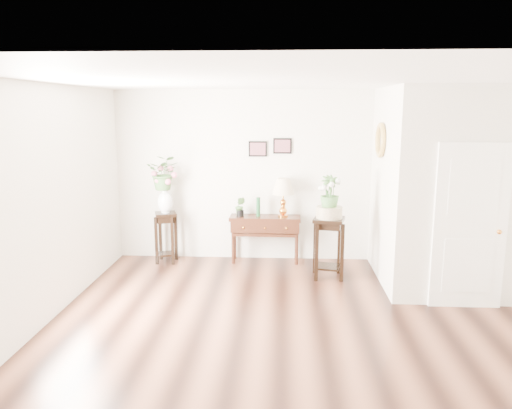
# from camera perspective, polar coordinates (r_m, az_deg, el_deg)

# --- Properties ---
(floor) EXTENTS (6.00, 5.50, 0.02)m
(floor) POSITION_cam_1_polar(r_m,az_deg,el_deg) (5.96, 5.22, -13.94)
(floor) COLOR brown
(floor) RESTS_ON ground
(ceiling) EXTENTS (6.00, 5.50, 0.02)m
(ceiling) POSITION_cam_1_polar(r_m,az_deg,el_deg) (5.42, 5.76, 14.01)
(ceiling) COLOR white
(ceiling) RESTS_ON ground
(wall_back) EXTENTS (6.00, 0.02, 2.80)m
(wall_back) POSITION_cam_1_polar(r_m,az_deg,el_deg) (8.23, 4.75, 3.22)
(wall_back) COLOR silver
(wall_back) RESTS_ON ground
(wall_front) EXTENTS (6.00, 0.02, 2.80)m
(wall_front) POSITION_cam_1_polar(r_m,az_deg,el_deg) (2.89, 7.61, -11.74)
(wall_front) COLOR silver
(wall_front) RESTS_ON ground
(wall_left) EXTENTS (0.02, 5.50, 2.80)m
(wall_left) POSITION_cam_1_polar(r_m,az_deg,el_deg) (6.18, -23.56, -0.28)
(wall_left) COLOR silver
(wall_left) RESTS_ON ground
(partition) EXTENTS (1.80, 1.95, 2.80)m
(partition) POSITION_cam_1_polar(r_m,az_deg,el_deg) (7.63, 20.92, 1.91)
(partition) COLOR silver
(partition) RESTS_ON floor
(door) EXTENTS (0.90, 0.05, 2.10)m
(door) POSITION_cam_1_polar(r_m,az_deg,el_deg) (6.76, 23.25, -2.38)
(door) COLOR white
(door) RESTS_ON floor
(art_print_left) EXTENTS (0.30, 0.02, 0.25)m
(art_print_left) POSITION_cam_1_polar(r_m,az_deg,el_deg) (8.17, 0.21, 6.37)
(art_print_left) COLOR black
(art_print_left) RESTS_ON wall_back
(art_print_right) EXTENTS (0.30, 0.02, 0.25)m
(art_print_right) POSITION_cam_1_polar(r_m,az_deg,el_deg) (8.16, 3.04, 6.70)
(art_print_right) COLOR black
(art_print_right) RESTS_ON wall_back
(wall_ornament) EXTENTS (0.07, 0.51, 0.51)m
(wall_ornament) POSITION_cam_1_polar(r_m,az_deg,el_deg) (7.45, 14.02, 7.14)
(wall_ornament) COLOR tan
(wall_ornament) RESTS_ON partition
(console_table) EXTENTS (1.16, 0.41, 0.77)m
(console_table) POSITION_cam_1_polar(r_m,az_deg,el_deg) (8.23, 1.05, -3.97)
(console_table) COLOR black
(console_table) RESTS_ON floor
(table_lamp) EXTENTS (0.46, 0.46, 0.64)m
(table_lamp) POSITION_cam_1_polar(r_m,az_deg,el_deg) (8.06, 3.13, 1.05)
(table_lamp) COLOR orange
(table_lamp) RESTS_ON console_table
(green_vase) EXTENTS (0.08, 0.08, 0.32)m
(green_vase) POSITION_cam_1_polar(r_m,az_deg,el_deg) (8.11, 0.26, -0.17)
(green_vase) COLOR #184824
(green_vase) RESTS_ON console_table
(potted_plant) EXTENTS (0.19, 0.16, 0.30)m
(potted_plant) POSITION_cam_1_polar(r_m,az_deg,el_deg) (8.13, -1.83, -0.29)
(potted_plant) COLOR #3E6D33
(potted_plant) RESTS_ON console_table
(plant_stand_a) EXTENTS (0.41, 0.41, 0.83)m
(plant_stand_a) POSITION_cam_1_polar(r_m,az_deg,el_deg) (8.33, -10.21, -3.73)
(plant_stand_a) COLOR black
(plant_stand_a) RESTS_ON floor
(porcelain_vase) EXTENTS (0.25, 0.25, 0.42)m
(porcelain_vase) POSITION_cam_1_polar(r_m,az_deg,el_deg) (8.19, -10.36, 0.62)
(porcelain_vase) COLOR white
(porcelain_vase) RESTS_ON plant_stand_a
(lily_arrangement) EXTENTS (0.51, 0.45, 0.56)m
(lily_arrangement) POSITION_cam_1_polar(r_m,az_deg,el_deg) (8.13, -10.47, 3.78)
(lily_arrangement) COLOR #3E6D33
(lily_arrangement) RESTS_ON porcelain_vase
(plant_stand_b) EXTENTS (0.51, 0.51, 0.91)m
(plant_stand_b) POSITION_cam_1_polar(r_m,az_deg,el_deg) (7.55, 8.25, -4.91)
(plant_stand_b) COLOR black
(plant_stand_b) RESTS_ON floor
(ceramic_bowl) EXTENTS (0.44, 0.44, 0.17)m
(ceramic_bowl) POSITION_cam_1_polar(r_m,az_deg,el_deg) (7.42, 8.37, -0.93)
(ceramic_bowl) COLOR tan
(ceramic_bowl) RESTS_ON plant_stand_b
(narcissus) EXTENTS (0.37, 0.37, 0.51)m
(narcissus) POSITION_cam_1_polar(r_m,az_deg,el_deg) (7.36, 8.43, 1.32)
(narcissus) COLOR #3E6D33
(narcissus) RESTS_ON ceramic_bowl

